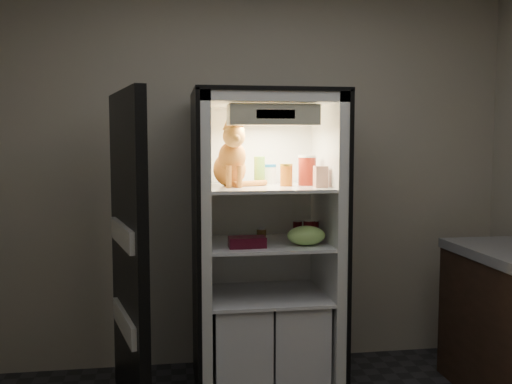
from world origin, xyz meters
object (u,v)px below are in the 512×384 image
at_px(soda_can_b, 313,230).
at_px(condiment_jar, 261,234).
at_px(refrigerator, 265,263).
at_px(berry_box_right, 255,242).
at_px(tabby_cat, 231,162).
at_px(soda_can_c, 309,231).
at_px(pepper_jar, 307,170).
at_px(parmesan_shaker, 259,171).
at_px(salsa_jar, 286,175).
at_px(mayo_tub, 269,174).
at_px(soda_can_a, 298,229).
at_px(berry_box_left, 239,242).
at_px(cream_carton, 321,177).
at_px(grape_bag, 306,235).

height_order(soda_can_b, condiment_jar, soda_can_b).
bearing_deg(refrigerator, berry_box_right, -114.23).
bearing_deg(tabby_cat, berry_box_right, -59.32).
height_order(soda_can_b, berry_box_right, soda_can_b).
xyz_separation_m(soda_can_c, condiment_jar, (-0.29, 0.07, -0.03)).
distance_m(pepper_jar, berry_box_right, 0.58).
relative_size(refrigerator, parmesan_shaker, 10.34).
xyz_separation_m(salsa_jar, soda_can_c, (0.14, -0.03, -0.35)).
height_order(soda_can_b, soda_can_c, soda_can_c).
bearing_deg(mayo_tub, soda_can_c, -43.99).
relative_size(soda_can_a, berry_box_left, 0.88).
relative_size(refrigerator, cream_carton, 14.58).
relative_size(tabby_cat, salsa_jar, 2.96).
relative_size(pepper_jar, soda_can_b, 1.50).
distance_m(mayo_tub, berry_box_right, 0.52).
bearing_deg(soda_can_c, pepper_jar, 89.14).
distance_m(tabby_cat, grape_bag, 0.65).
height_order(pepper_jar, berry_box_left, pepper_jar).
height_order(salsa_jar, soda_can_c, salsa_jar).
height_order(salsa_jar, berry_box_left, salsa_jar).
distance_m(soda_can_a, condiment_jar, 0.27).
distance_m(refrigerator, parmesan_shaker, 0.59).
height_order(tabby_cat, cream_carton, tabby_cat).
relative_size(berry_box_left, berry_box_right, 1.00).
bearing_deg(soda_can_a, pepper_jar, -67.36).
distance_m(tabby_cat, salsa_jar, 0.35).
relative_size(parmesan_shaker, berry_box_right, 1.45).
distance_m(parmesan_shaker, mayo_tub, 0.12).
bearing_deg(grape_bag, tabby_cat, 159.39).
bearing_deg(refrigerator, mayo_tub, 66.89).
distance_m(mayo_tub, soda_can_a, 0.40).
height_order(salsa_jar, berry_box_right, salsa_jar).
height_order(soda_can_a, grape_bag, grape_bag).
bearing_deg(pepper_jar, parmesan_shaker, 170.08).
bearing_deg(grape_bag, soda_can_b, 61.11).
height_order(parmesan_shaker, mayo_tub, parmesan_shaker).
xyz_separation_m(soda_can_c, grape_bag, (-0.04, -0.10, -0.01)).
relative_size(mayo_tub, cream_carton, 1.00).
xyz_separation_m(cream_carton, soda_can_a, (-0.08, 0.26, -0.36)).
bearing_deg(soda_can_b, berry_box_right, -157.61).
distance_m(cream_carton, berry_box_right, 0.56).
relative_size(tabby_cat, berry_box_right, 3.27).
xyz_separation_m(mayo_tub, grape_bag, (0.17, -0.31, -0.36)).
height_order(parmesan_shaker, grape_bag, parmesan_shaker).
bearing_deg(grape_bag, condiment_jar, 144.76).
distance_m(salsa_jar, grape_bag, 0.40).
distance_m(salsa_jar, berry_box_left, 0.52).
xyz_separation_m(cream_carton, berry_box_left, (-0.50, -0.02, -0.38)).
relative_size(pepper_jar, soda_can_c, 1.39).
distance_m(salsa_jar, soda_can_a, 0.40).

